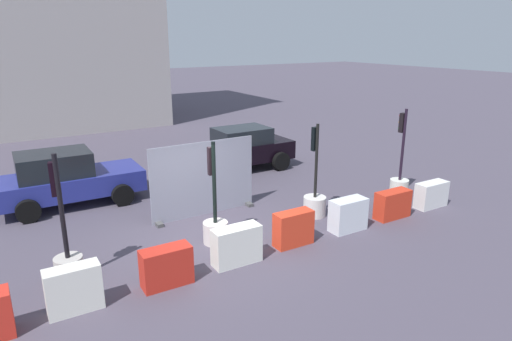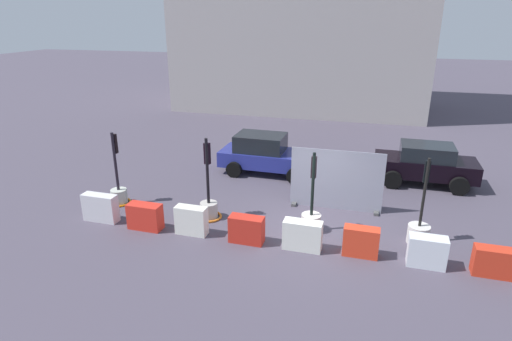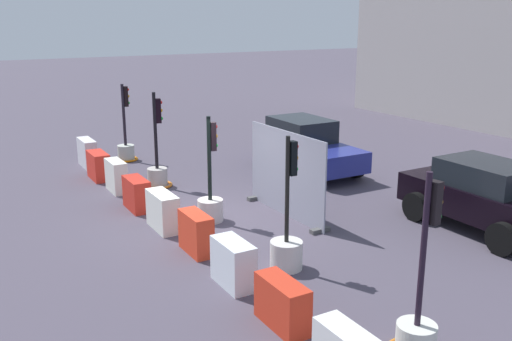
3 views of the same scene
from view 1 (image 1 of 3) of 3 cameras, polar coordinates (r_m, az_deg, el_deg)
The scene contains 15 objects.
ground_plane at distance 11.18m, azimuth -5.38°, elevation -9.38°, with size 120.00×120.00×0.00m, color #4C4554.
traffic_light_1 at distance 10.18m, azimuth -22.92°, elevation -10.47°, with size 0.85×0.85×2.76m.
traffic_light_2 at distance 11.08m, azimuth -5.24°, elevation -6.83°, with size 0.62×0.62×2.57m.
traffic_light_3 at distance 12.76m, azimuth 7.51°, elevation -3.74°, with size 0.64×0.64×2.66m.
traffic_light_4 at distance 15.06m, azimuth 17.86°, elevation -1.19°, with size 0.87×0.87×2.79m.
construction_barrier_2 at distance 9.13m, azimuth -22.27°, elevation -13.88°, with size 0.99×0.41×0.90m.
construction_barrier_3 at distance 9.48m, azimuth -11.37°, elevation -11.97°, with size 1.04×0.46×0.82m.
construction_barrier_4 at distance 10.11m, azimuth -2.49°, elevation -9.55°, with size 1.12×0.45×0.88m.
construction_barrier_5 at distance 10.98m, azimuth 4.80°, elevation -7.39°, with size 0.99×0.43×0.86m.
construction_barrier_6 at distance 11.98m, azimuth 11.70°, elevation -5.57°, with size 1.00×0.49×0.86m.
construction_barrier_7 at distance 13.11m, azimuth 17.07°, elevation -4.17°, with size 1.08×0.45×0.78m.
construction_barrier_8 at distance 14.32m, azimuth 21.50°, elevation -2.89°, with size 1.06×0.45×0.77m.
car_blue_estate at distance 14.54m, azimuth -23.11°, elevation -0.95°, with size 4.20×2.16×1.67m.
car_black_sedan at distance 16.98m, azimuth -1.82°, elevation 2.85°, with size 3.90×2.06×1.62m.
site_fence_panel at distance 12.65m, azimuth -6.70°, elevation -1.32°, with size 3.15×0.50×2.14m.
Camera 1 is at (-4.43, -9.01, 4.92)m, focal length 31.28 mm.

